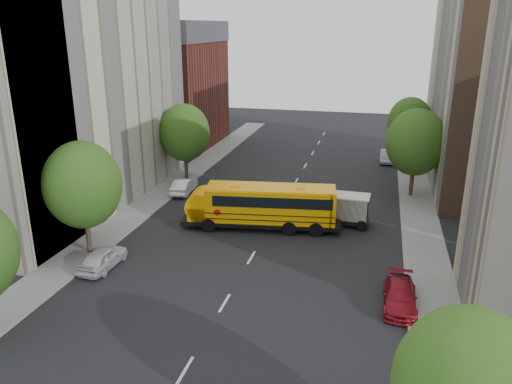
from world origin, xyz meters
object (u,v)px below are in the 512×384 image
at_px(street_tree_4, 416,142).
at_px(parked_car_1, 184,186).
at_px(street_tree_2, 185,133).
at_px(parked_car_3, 400,296).
at_px(street_tree_5, 410,122).
at_px(school_bus, 260,204).
at_px(street_tree_1, 83,185).
at_px(parked_car_5, 386,156).
at_px(safari_truck, 333,208).
at_px(parked_car_0, 103,258).

xyz_separation_m(street_tree_4, parked_car_1, (-20.60, -4.15, -4.37)).
distance_m(street_tree_2, parked_car_3, 28.96).
bearing_deg(street_tree_4, parked_car_1, -168.60).
height_order(street_tree_5, school_bus, street_tree_5).
height_order(school_bus, parked_car_3, school_bus).
distance_m(street_tree_1, parked_car_5, 36.16).
bearing_deg(street_tree_4, safari_truck, -126.79).
bearing_deg(street_tree_4, parked_car_5, 100.43).
relative_size(safari_truck, parked_car_3, 1.32).
relative_size(street_tree_1, parked_car_1, 1.85).
distance_m(street_tree_2, parked_car_5, 23.50).
bearing_deg(parked_car_1, street_tree_5, -147.00).
distance_m(street_tree_5, safari_truck, 21.62).
height_order(street_tree_5, safari_truck, street_tree_5).
distance_m(safari_truck, parked_car_1, 14.94).
height_order(street_tree_2, safari_truck, street_tree_2).
distance_m(street_tree_4, safari_truck, 11.16).
bearing_deg(street_tree_1, parked_car_3, -5.34).
height_order(school_bus, parked_car_1, school_bus).
bearing_deg(school_bus, parked_car_5, 59.38).
distance_m(street_tree_2, school_bus, 15.13).
distance_m(street_tree_4, parked_car_3, 20.46).
xyz_separation_m(street_tree_4, school_bus, (-11.68, -10.68, -3.15)).
distance_m(street_tree_1, parked_car_3, 21.13).
xyz_separation_m(parked_car_0, parked_car_3, (18.55, -0.17, -0.05)).
height_order(street_tree_1, street_tree_5, street_tree_1).
bearing_deg(street_tree_1, parked_car_5, 56.53).
bearing_deg(parked_car_5, street_tree_2, -147.42).
relative_size(parked_car_0, parked_car_3, 0.92).
xyz_separation_m(street_tree_1, parked_car_0, (2.05, -1.75, -4.26)).
height_order(street_tree_1, street_tree_2, street_tree_1).
xyz_separation_m(street_tree_2, parked_car_1, (1.40, -4.15, -4.12)).
xyz_separation_m(street_tree_5, parked_car_3, (-1.40, -31.92, -4.06)).
height_order(street_tree_2, street_tree_5, street_tree_2).
distance_m(school_bus, parked_car_0, 12.33).
bearing_deg(school_bus, parked_car_0, -140.22).
relative_size(street_tree_4, parked_car_0, 1.99).
bearing_deg(parked_car_3, school_bus, 137.84).
height_order(street_tree_2, parked_car_1, street_tree_2).
relative_size(street_tree_4, parked_car_1, 1.90).
bearing_deg(school_bus, parked_car_1, 135.90).
bearing_deg(street_tree_1, school_bus, 35.36).
bearing_deg(street_tree_4, street_tree_2, 180.00).
distance_m(street_tree_2, parked_car_1, 6.02).
bearing_deg(school_bus, safari_truck, 14.94).
bearing_deg(parked_car_0, street_tree_5, -120.75).
relative_size(school_bus, safari_truck, 2.12).
xyz_separation_m(street_tree_1, school_bus, (10.32, 7.32, -3.03)).
relative_size(street_tree_5, school_bus, 0.60).
xyz_separation_m(street_tree_4, street_tree_5, (-0.00, 12.00, -0.37)).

